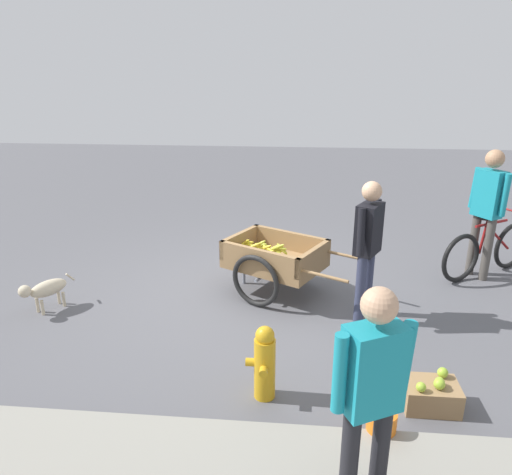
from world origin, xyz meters
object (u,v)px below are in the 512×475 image
(vendor_person, at_px, (368,239))
(mixed_fruit_crate, at_px, (431,394))
(bystander_person, at_px, (372,386))
(bicycle, at_px, (487,250))
(cyclist_person, at_px, (488,202))
(fire_hydrant, at_px, (264,363))
(plastic_bucket, at_px, (381,427))
(dog, at_px, (45,289))
(fruit_cart, at_px, (275,260))

(vendor_person, relative_size, mixed_fruit_crate, 3.54)
(mixed_fruit_crate, distance_m, bystander_person, 1.47)
(bicycle, relative_size, cyclist_person, 0.84)
(fire_hydrant, xyz_separation_m, plastic_bucket, (-0.90, 0.45, -0.20))
(vendor_person, bearing_deg, dog, 2.77)
(mixed_fruit_crate, relative_size, bystander_person, 0.29)
(fruit_cart, distance_m, mixed_fruit_crate, 2.49)
(cyclist_person, relative_size, dog, 2.92)
(dog, relative_size, plastic_bucket, 2.15)
(bicycle, distance_m, bystander_person, 4.43)
(vendor_person, relative_size, fire_hydrant, 2.33)
(bystander_person, bearing_deg, fruit_cart, -76.77)
(mixed_fruit_crate, bearing_deg, vendor_person, -75.61)
(vendor_person, distance_m, bystander_person, 2.53)
(dog, bearing_deg, fruit_cart, -164.47)
(plastic_bucket, distance_m, bystander_person, 1.00)
(fire_hydrant, relative_size, bystander_person, 0.43)
(plastic_bucket, bearing_deg, dog, -26.63)
(vendor_person, relative_size, cyclist_person, 0.91)
(bicycle, height_order, bystander_person, bystander_person)
(vendor_person, bearing_deg, cyclist_person, -142.61)
(vendor_person, distance_m, cyclist_person, 2.09)
(dog, xyz_separation_m, bystander_person, (-3.30, 2.34, 0.65))
(cyclist_person, bearing_deg, mixed_fruit_crate, 65.13)
(vendor_person, xyz_separation_m, bicycle, (-1.79, -1.35, -0.58))
(plastic_bucket, distance_m, mixed_fruit_crate, 0.65)
(cyclist_person, xyz_separation_m, mixed_fruit_crate, (1.28, 2.76, -0.91))
(fire_hydrant, bearing_deg, vendor_person, -123.85)
(fruit_cart, relative_size, fire_hydrant, 2.70)
(vendor_person, bearing_deg, bystander_person, 83.20)
(bystander_person, bearing_deg, dog, -35.36)
(mixed_fruit_crate, bearing_deg, dog, -18.28)
(bystander_person, bearing_deg, cyclist_person, -117.38)
(fruit_cart, relative_size, bystander_person, 1.18)
(fruit_cart, distance_m, plastic_bucket, 2.66)
(bicycle, bearing_deg, plastic_bucket, 60.23)
(cyclist_person, height_order, fire_hydrant, cyclist_person)
(bystander_person, bearing_deg, mixed_fruit_crate, -123.61)
(bicycle, relative_size, dog, 2.44)
(plastic_bucket, bearing_deg, mixed_fruit_crate, -136.80)
(cyclist_person, distance_m, mixed_fruit_crate, 3.17)
(plastic_bucket, bearing_deg, vendor_person, -92.68)
(bicycle, height_order, cyclist_person, cyclist_person)
(bicycle, height_order, plastic_bucket, bicycle)
(bicycle, xyz_separation_m, dog, (5.39, 1.53, -0.08))
(cyclist_person, height_order, plastic_bucket, cyclist_person)
(fire_hydrant, xyz_separation_m, bystander_person, (-0.69, 1.04, 0.58))
(fruit_cart, relative_size, plastic_bucket, 6.67)
(dog, distance_m, fire_hydrant, 2.92)
(dog, relative_size, fire_hydrant, 0.87)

